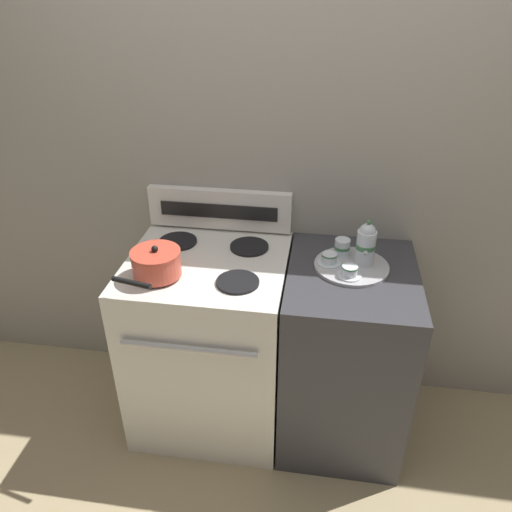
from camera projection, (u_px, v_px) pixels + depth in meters
ground_plane at (267, 414)px, 2.66m from camera, size 6.00×6.00×0.00m
wall_back at (279, 197)px, 2.41m from camera, size 6.00×0.05×2.20m
stove at (211, 341)px, 2.46m from camera, size 0.72×0.70×0.94m
control_panel at (220, 209)px, 2.44m from camera, size 0.70×0.05×0.20m
side_counter at (344, 355)px, 2.38m from camera, size 0.56×0.67×0.92m
saucepan at (156, 263)px, 2.08m from camera, size 0.23×0.31×0.14m
serving_tray at (351, 266)px, 2.18m from camera, size 0.33×0.33×0.01m
teapot at (366, 244)px, 2.14m from camera, size 0.09×0.14×0.21m
teacup_left at (329, 259)px, 2.18m from camera, size 0.10×0.10×0.05m
teacup_right at (350, 271)px, 2.09m from camera, size 0.10×0.10×0.05m
creamer_jug at (342, 247)px, 2.23m from camera, size 0.07×0.07×0.08m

